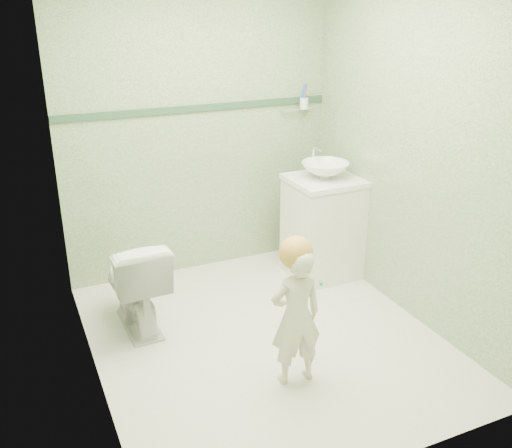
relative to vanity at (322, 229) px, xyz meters
name	(u,v)px	position (x,y,z in m)	size (l,w,h in m)	color
ground	(265,338)	(-0.84, -0.70, -0.40)	(2.50, 2.50, 0.00)	silver
room_shell	(266,168)	(-0.84, -0.70, 0.80)	(2.50, 2.54, 2.40)	gray
trim_stripe	(198,108)	(-0.84, 0.54, 0.95)	(2.20, 0.02, 0.05)	#2F4F39
vanity	(322,229)	(0.00, 0.00, 0.00)	(0.52, 0.50, 0.80)	silver
counter	(325,180)	(0.00, 0.00, 0.41)	(0.54, 0.52, 0.04)	white
basin	(325,170)	(0.00, 0.00, 0.49)	(0.37, 0.37, 0.13)	white
faucet	(314,154)	(0.00, 0.19, 0.57)	(0.03, 0.13, 0.18)	silver
cup_holder	(303,103)	(0.05, 0.48, 0.93)	(0.26, 0.07, 0.21)	silver
toilet	(135,282)	(-1.58, -0.18, -0.06)	(0.38, 0.66, 0.67)	white
toddler	(296,317)	(-0.87, -1.17, 0.03)	(0.32, 0.21, 0.86)	beige
hair_cap	(296,253)	(-0.87, -1.15, 0.43)	(0.19, 0.19, 0.19)	#C7893D
teal_toothbrush	(319,282)	(-0.80, -1.30, 0.31)	(0.11, 0.13, 0.08)	#149072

